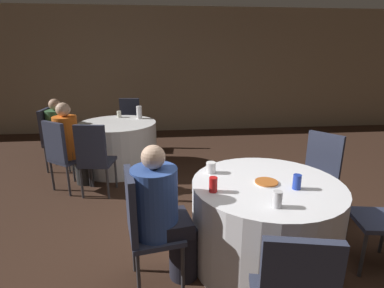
% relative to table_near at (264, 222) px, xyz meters
% --- Properties ---
extents(ground_plane, '(16.00, 16.00, 0.00)m').
position_rel_table_near_xyz_m(ground_plane, '(-0.19, 0.02, -0.38)').
color(ground_plane, '#382319').
extents(wall_back, '(16.00, 0.06, 2.80)m').
position_rel_table_near_xyz_m(wall_back, '(-0.19, 4.91, 1.02)').
color(wall_back, gray).
rests_on(wall_back, ground_plane).
extents(table_near, '(1.28, 1.28, 0.76)m').
position_rel_table_near_xyz_m(table_near, '(0.00, 0.00, 0.00)').
color(table_near, silver).
rests_on(table_near, ground_plane).
extents(table_far, '(1.22, 1.22, 0.76)m').
position_rel_table_near_xyz_m(table_far, '(-1.57, 2.46, 0.00)').
color(table_far, white).
rests_on(table_far, ground_plane).
extents(chair_near_northeast, '(0.56, 0.56, 0.98)m').
position_rel_table_near_xyz_m(chair_near_northeast, '(0.83, 0.65, 0.20)').
color(chair_near_northeast, '#2D3347').
rests_on(chair_near_northeast, ground_plane).
extents(chair_near_west, '(0.47, 0.47, 0.98)m').
position_rel_table_near_xyz_m(chair_near_west, '(-1.04, -0.19, 0.20)').
color(chair_near_west, '#2D3347').
rests_on(chair_near_west, ground_plane).
extents(chair_far_north, '(0.43, 0.44, 0.98)m').
position_rel_table_near_xyz_m(chair_far_north, '(-1.49, 3.49, 0.20)').
color(chair_far_north, '#2D3347').
rests_on(chair_far_north, ground_plane).
extents(chair_far_south, '(0.46, 0.46, 0.98)m').
position_rel_table_near_xyz_m(chair_far_south, '(-1.74, 1.45, 0.20)').
color(chair_far_south, '#2D3347').
rests_on(chair_far_south, ground_plane).
extents(chair_far_southwest, '(0.56, 0.56, 0.98)m').
position_rel_table_near_xyz_m(chair_far_southwest, '(-2.19, 1.64, 0.20)').
color(chair_far_southwest, '#2D3347').
rests_on(chair_far_southwest, ground_plane).
extents(chair_far_west, '(0.43, 0.42, 0.98)m').
position_rel_table_near_xyz_m(chair_far_west, '(-2.60, 2.52, 0.20)').
color(chair_far_west, '#2D3347').
rests_on(chair_far_west, ground_plane).
extents(person_orange_shirt, '(0.43, 0.46, 1.20)m').
position_rel_table_near_xyz_m(person_orange_shirt, '(-2.09, 1.78, 0.22)').
color(person_orange_shirt, '#282828').
rests_on(person_orange_shirt, ground_plane).
extents(person_blue_shirt, '(0.51, 0.39, 1.17)m').
position_rel_table_near_xyz_m(person_blue_shirt, '(-0.88, -0.16, 0.22)').
color(person_blue_shirt, black).
rests_on(person_blue_shirt, ground_plane).
extents(person_green_jacket, '(0.50, 0.33, 1.14)m').
position_rel_table_near_xyz_m(person_green_jacket, '(-2.43, 2.51, 0.20)').
color(person_green_jacket, '#4C4238').
rests_on(person_green_jacket, ground_plane).
extents(pizza_plate_near, '(0.20, 0.20, 0.02)m').
position_rel_table_near_xyz_m(pizza_plate_near, '(-0.01, -0.01, 0.39)').
color(pizza_plate_near, white).
rests_on(pizza_plate_near, table_near).
extents(soda_can_silver, '(0.07, 0.07, 0.12)m').
position_rel_table_near_xyz_m(soda_can_silver, '(-0.08, -0.41, 0.44)').
color(soda_can_silver, silver).
rests_on(soda_can_silver, table_near).
extents(soda_can_red, '(0.07, 0.07, 0.12)m').
position_rel_table_near_xyz_m(soda_can_red, '(-0.49, -0.12, 0.44)').
color(soda_can_red, red).
rests_on(soda_can_red, table_near).
extents(soda_can_blue, '(0.07, 0.07, 0.12)m').
position_rel_table_near_xyz_m(soda_can_blue, '(0.19, -0.14, 0.44)').
color(soda_can_blue, '#1E38A5').
rests_on(soda_can_blue, table_near).
extents(cup_near, '(0.09, 0.09, 0.10)m').
position_rel_table_near_xyz_m(cup_near, '(-0.44, 0.27, 0.43)').
color(cup_near, white).
rests_on(cup_near, table_near).
extents(bottle_far, '(0.09, 0.09, 0.21)m').
position_rel_table_near_xyz_m(bottle_far, '(-1.24, 2.74, 0.48)').
color(bottle_far, white).
rests_on(bottle_far, table_far).
extents(cup_far, '(0.07, 0.07, 0.11)m').
position_rel_table_near_xyz_m(cup_far, '(-1.59, 2.89, 0.43)').
color(cup_far, silver).
rests_on(cup_far, table_far).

